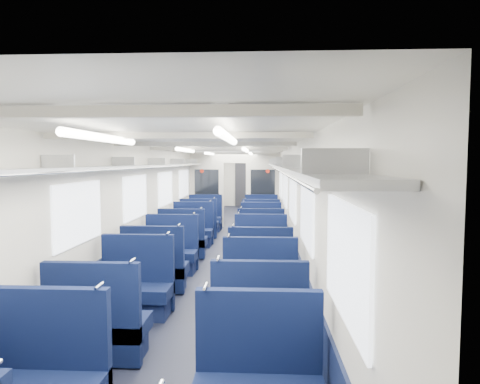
{
  "coord_description": "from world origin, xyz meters",
  "views": [
    {
      "loc": [
        0.85,
        -10.16,
        2.05
      ],
      "look_at": [
        0.22,
        1.73,
        1.18
      ],
      "focal_mm": 31.34,
      "sensor_mm": 36.0,
      "label": 1
    }
  ],
  "objects_px": {
    "end_door": "(243,184)",
    "seat_12": "(183,242)",
    "seat_9": "(260,272)",
    "seat_16": "(199,225)",
    "seat_11": "(261,254)",
    "seat_5": "(259,327)",
    "seat_17": "(261,226)",
    "seat_19": "(261,219)",
    "seat_10": "(171,254)",
    "seat_7": "(260,295)",
    "seat_8": "(155,270)",
    "seat_14": "(193,232)",
    "bulkhead": "(235,188)",
    "seat_15": "(261,233)",
    "seat_13": "(261,242)",
    "seat_4": "(98,329)",
    "seat_6": "(136,290)",
    "seat_18": "(205,219)"
  },
  "relations": [
    {
      "from": "seat_4",
      "to": "seat_13",
      "type": "height_order",
      "value": "same"
    },
    {
      "from": "end_door",
      "to": "seat_8",
      "type": "height_order",
      "value": "end_door"
    },
    {
      "from": "seat_5",
      "to": "seat_15",
      "type": "relative_size",
      "value": 1.0
    },
    {
      "from": "seat_16",
      "to": "seat_18",
      "type": "bearing_deg",
      "value": 90.0
    },
    {
      "from": "seat_10",
      "to": "seat_12",
      "type": "distance_m",
      "value": 1.17
    },
    {
      "from": "seat_9",
      "to": "seat_14",
      "type": "bearing_deg",
      "value": 114.69
    },
    {
      "from": "seat_19",
      "to": "seat_11",
      "type": "bearing_deg",
      "value": -90.0
    },
    {
      "from": "end_door",
      "to": "seat_6",
      "type": "xyz_separation_m",
      "value": [
        -0.83,
        -13.7,
        -0.66
      ]
    },
    {
      "from": "end_door",
      "to": "seat_9",
      "type": "height_order",
      "value": "end_door"
    },
    {
      "from": "seat_7",
      "to": "seat_14",
      "type": "xyz_separation_m",
      "value": [
        -1.66,
        4.72,
        0.0
      ]
    },
    {
      "from": "end_door",
      "to": "seat_12",
      "type": "height_order",
      "value": "end_door"
    },
    {
      "from": "seat_12",
      "to": "seat_15",
      "type": "bearing_deg",
      "value": 36.78
    },
    {
      "from": "seat_7",
      "to": "seat_12",
      "type": "xyz_separation_m",
      "value": [
        -1.66,
        3.44,
        0.0
      ]
    },
    {
      "from": "seat_17",
      "to": "seat_19",
      "type": "distance_m",
      "value": 1.28
    },
    {
      "from": "seat_12",
      "to": "seat_19",
      "type": "height_order",
      "value": "same"
    },
    {
      "from": "seat_11",
      "to": "end_door",
      "type": "bearing_deg",
      "value": 94.15
    },
    {
      "from": "seat_14",
      "to": "seat_17",
      "type": "height_order",
      "value": "same"
    },
    {
      "from": "seat_6",
      "to": "seat_9",
      "type": "xyz_separation_m",
      "value": [
        1.66,
        0.99,
        0.0
      ]
    },
    {
      "from": "seat_14",
      "to": "seat_17",
      "type": "bearing_deg",
      "value": 31.87
    },
    {
      "from": "bulkhead",
      "to": "seat_5",
      "type": "xyz_separation_m",
      "value": [
        0.83,
        -8.78,
        -0.9
      ]
    },
    {
      "from": "end_door",
      "to": "seat_12",
      "type": "distance_m",
      "value": 10.43
    },
    {
      "from": "seat_8",
      "to": "seat_15",
      "type": "height_order",
      "value": "same"
    },
    {
      "from": "seat_14",
      "to": "seat_5",
      "type": "bearing_deg",
      "value": -73.89
    },
    {
      "from": "seat_5",
      "to": "seat_19",
      "type": "xyz_separation_m",
      "value": [
        0.0,
        8.06,
        0.0
      ]
    },
    {
      "from": "seat_13",
      "to": "seat_16",
      "type": "bearing_deg",
      "value": 126.85
    },
    {
      "from": "seat_5",
      "to": "seat_13",
      "type": "height_order",
      "value": "same"
    },
    {
      "from": "seat_12",
      "to": "seat_13",
      "type": "distance_m",
      "value": 1.67
    },
    {
      "from": "seat_6",
      "to": "seat_18",
      "type": "distance_m",
      "value": 6.82
    },
    {
      "from": "seat_4",
      "to": "seat_7",
      "type": "bearing_deg",
      "value": 35.36
    },
    {
      "from": "seat_5",
      "to": "seat_6",
      "type": "relative_size",
      "value": 1.0
    },
    {
      "from": "bulkhead",
      "to": "seat_19",
      "type": "bearing_deg",
      "value": -41.04
    },
    {
      "from": "end_door",
      "to": "seat_11",
      "type": "bearing_deg",
      "value": -85.85
    },
    {
      "from": "seat_15",
      "to": "seat_17",
      "type": "bearing_deg",
      "value": 90.0
    },
    {
      "from": "seat_11",
      "to": "seat_16",
      "type": "xyz_separation_m",
      "value": [
        -1.66,
        3.4,
        0.0
      ]
    },
    {
      "from": "seat_9",
      "to": "seat_16",
      "type": "height_order",
      "value": "same"
    },
    {
      "from": "seat_13",
      "to": "seat_6",
      "type": "bearing_deg",
      "value": -115.64
    },
    {
      "from": "seat_11",
      "to": "seat_17",
      "type": "xyz_separation_m",
      "value": [
        0.0,
        3.35,
        0.0
      ]
    },
    {
      "from": "seat_5",
      "to": "seat_16",
      "type": "relative_size",
      "value": 1.0
    },
    {
      "from": "seat_8",
      "to": "seat_13",
      "type": "distance_m",
      "value": 2.96
    },
    {
      "from": "seat_5",
      "to": "seat_8",
      "type": "xyz_separation_m",
      "value": [
        -1.66,
        2.16,
        0.0
      ]
    },
    {
      "from": "seat_5",
      "to": "seat_12",
      "type": "height_order",
      "value": "same"
    },
    {
      "from": "seat_4",
      "to": "seat_8",
      "type": "bearing_deg",
      "value": 90.0
    },
    {
      "from": "seat_5",
      "to": "seat_15",
      "type": "distance_m",
      "value": 5.72
    },
    {
      "from": "bulkhead",
      "to": "seat_15",
      "type": "bearing_deg",
      "value": -74.85
    },
    {
      "from": "seat_6",
      "to": "seat_9",
      "type": "height_order",
      "value": "same"
    },
    {
      "from": "seat_8",
      "to": "seat_14",
      "type": "distance_m",
      "value": 3.59
    },
    {
      "from": "seat_12",
      "to": "seat_13",
      "type": "bearing_deg",
      "value": 4.56
    },
    {
      "from": "seat_11",
      "to": "seat_17",
      "type": "bearing_deg",
      "value": 90.0
    },
    {
      "from": "seat_7",
      "to": "seat_11",
      "type": "height_order",
      "value": "same"
    },
    {
      "from": "seat_5",
      "to": "seat_17",
      "type": "xyz_separation_m",
      "value": [
        0.0,
        6.78,
        0.0
      ]
    }
  ]
}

